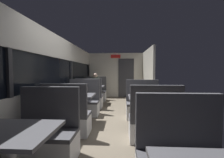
{
  "coord_description": "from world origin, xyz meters",
  "views": [
    {
      "loc": [
        0.24,
        -3.51,
        1.35
      ],
      "look_at": [
        -0.14,
        3.25,
        0.99
      ],
      "focal_mm": 23.46,
      "sensor_mm": 36.0,
      "label": 1
    }
  ],
  "objects_px": {
    "bench_mid_window_facing_end": "(67,119)",
    "bench_far_window_facing_entry": "(96,93)",
    "dining_table_far_window": "(93,88)",
    "bench_rear_aisle_facing_end": "(154,124)",
    "bench_mid_window_facing_entry": "(83,104)",
    "bench_rear_aisle_facing_entry": "(143,107)",
    "bench_near_window_facing_entry": "(46,138)",
    "dining_table_mid_window": "(77,99)",
    "coffee_cup_secondary": "(91,84)",
    "seated_passenger": "(96,89)",
    "dining_table_near_window": "(11,140)",
    "dining_table_rear_aisle": "(148,101)",
    "coffee_cup_primary": "(70,94)",
    "bench_far_window_facing_end": "(90,99)"
  },
  "relations": [
    {
      "from": "bench_mid_window_facing_entry",
      "to": "bench_rear_aisle_facing_end",
      "type": "distance_m",
      "value": 2.4
    },
    {
      "from": "bench_mid_window_facing_end",
      "to": "bench_far_window_facing_entry",
      "type": "distance_m",
      "value": 3.7
    },
    {
      "from": "bench_mid_window_facing_entry",
      "to": "bench_far_window_facing_end",
      "type": "height_order",
      "value": "same"
    },
    {
      "from": "dining_table_rear_aisle",
      "to": "seated_passenger",
      "type": "relative_size",
      "value": 0.71
    },
    {
      "from": "bench_near_window_facing_entry",
      "to": "coffee_cup_primary",
      "type": "distance_m",
      "value": 1.55
    },
    {
      "from": "bench_mid_window_facing_end",
      "to": "dining_table_far_window",
      "type": "bearing_deg",
      "value": 90.0
    },
    {
      "from": "bench_near_window_facing_entry",
      "to": "bench_mid_window_facing_end",
      "type": "distance_m",
      "value": 0.9
    },
    {
      "from": "bench_rear_aisle_facing_end",
      "to": "dining_table_near_window",
      "type": "bearing_deg",
      "value": -141.98
    },
    {
      "from": "bench_mid_window_facing_end",
      "to": "coffee_cup_secondary",
      "type": "xyz_separation_m",
      "value": [
        -0.1,
        3.14,
        0.46
      ]
    },
    {
      "from": "coffee_cup_secondary",
      "to": "bench_far_window_facing_entry",
      "type": "bearing_deg",
      "value": 79.95
    },
    {
      "from": "bench_near_window_facing_entry",
      "to": "bench_far_window_facing_end",
      "type": "bearing_deg",
      "value": 90.0
    },
    {
      "from": "bench_mid_window_facing_end",
      "to": "bench_mid_window_facing_entry",
      "type": "distance_m",
      "value": 1.4
    },
    {
      "from": "coffee_cup_primary",
      "to": "coffee_cup_secondary",
      "type": "xyz_separation_m",
      "value": [
        0.03,
        2.56,
        0.0
      ]
    },
    {
      "from": "bench_near_window_facing_entry",
      "to": "bench_mid_window_facing_entry",
      "type": "distance_m",
      "value": 2.3
    },
    {
      "from": "bench_near_window_facing_entry",
      "to": "bench_rear_aisle_facing_entry",
      "type": "distance_m",
      "value": 2.76
    },
    {
      "from": "dining_table_mid_window",
      "to": "seated_passenger",
      "type": "distance_m",
      "value": 2.93
    },
    {
      "from": "dining_table_far_window",
      "to": "bench_far_window_facing_entry",
      "type": "distance_m",
      "value": 0.77
    },
    {
      "from": "bench_near_window_facing_entry",
      "to": "coffee_cup_secondary",
      "type": "xyz_separation_m",
      "value": [
        -0.1,
        4.04,
        0.46
      ]
    },
    {
      "from": "bench_rear_aisle_facing_end",
      "to": "coffee_cup_secondary",
      "type": "relative_size",
      "value": 12.22
    },
    {
      "from": "dining_table_far_window",
      "to": "bench_far_window_facing_entry",
      "type": "height_order",
      "value": "bench_far_window_facing_entry"
    },
    {
      "from": "bench_mid_window_facing_entry",
      "to": "seated_passenger",
      "type": "xyz_separation_m",
      "value": [
        0.0,
        2.23,
        0.21
      ]
    },
    {
      "from": "bench_near_window_facing_entry",
      "to": "dining_table_mid_window",
      "type": "distance_m",
      "value": 1.63
    },
    {
      "from": "bench_mid_window_facing_entry",
      "to": "bench_rear_aisle_facing_entry",
      "type": "xyz_separation_m",
      "value": [
        1.79,
        -0.2,
        0.0
      ]
    },
    {
      "from": "bench_mid_window_facing_entry",
      "to": "bench_rear_aisle_facing_end",
      "type": "height_order",
      "value": "same"
    },
    {
      "from": "dining_table_mid_window",
      "to": "bench_rear_aisle_facing_end",
      "type": "xyz_separation_m",
      "value": [
        1.79,
        -0.9,
        -0.31
      ]
    },
    {
      "from": "dining_table_near_window",
      "to": "dining_table_mid_window",
      "type": "xyz_separation_m",
      "value": [
        0.0,
        2.3,
        0.0
      ]
    },
    {
      "from": "bench_rear_aisle_facing_entry",
      "to": "dining_table_rear_aisle",
      "type": "bearing_deg",
      "value": -90.0
    },
    {
      "from": "bench_near_window_facing_entry",
      "to": "dining_table_mid_window",
      "type": "bearing_deg",
      "value": 90.0
    },
    {
      "from": "dining_table_near_window",
      "to": "seated_passenger",
      "type": "bearing_deg",
      "value": 90.0
    },
    {
      "from": "dining_table_far_window",
      "to": "seated_passenger",
      "type": "relative_size",
      "value": 0.71
    },
    {
      "from": "seated_passenger",
      "to": "coffee_cup_secondary",
      "type": "xyz_separation_m",
      "value": [
        -0.1,
        -0.49,
        0.25
      ]
    },
    {
      "from": "bench_far_window_facing_end",
      "to": "dining_table_rear_aisle",
      "type": "height_order",
      "value": "bench_far_window_facing_end"
    },
    {
      "from": "coffee_cup_secondary",
      "to": "bench_mid_window_facing_end",
      "type": "bearing_deg",
      "value": -88.18
    },
    {
      "from": "dining_table_near_window",
      "to": "coffee_cup_primary",
      "type": "distance_m",
      "value": 2.18
    },
    {
      "from": "dining_table_mid_window",
      "to": "dining_table_rear_aisle",
      "type": "distance_m",
      "value": 1.8
    },
    {
      "from": "bench_mid_window_facing_entry",
      "to": "bench_rear_aisle_facing_entry",
      "type": "height_order",
      "value": "same"
    },
    {
      "from": "bench_mid_window_facing_end",
      "to": "bench_far_window_facing_end",
      "type": "relative_size",
      "value": 1.0
    },
    {
      "from": "dining_table_rear_aisle",
      "to": "bench_rear_aisle_facing_entry",
      "type": "relative_size",
      "value": 0.82
    },
    {
      "from": "dining_table_near_window",
      "to": "bench_rear_aisle_facing_entry",
      "type": "height_order",
      "value": "bench_rear_aisle_facing_entry"
    },
    {
      "from": "seated_passenger",
      "to": "bench_mid_window_facing_end",
      "type": "bearing_deg",
      "value": -90.0
    },
    {
      "from": "bench_far_window_facing_entry",
      "to": "dining_table_rear_aisle",
      "type": "xyz_separation_m",
      "value": [
        1.79,
        -3.2,
        0.31
      ]
    },
    {
      "from": "dining_table_far_window",
      "to": "coffee_cup_primary",
      "type": "xyz_separation_m",
      "value": [
        -0.13,
        -2.42,
        0.15
      ]
    },
    {
      "from": "bench_near_window_facing_entry",
      "to": "bench_rear_aisle_facing_end",
      "type": "xyz_separation_m",
      "value": [
        1.79,
        0.7,
        0.0
      ]
    },
    {
      "from": "dining_table_far_window",
      "to": "bench_rear_aisle_facing_end",
      "type": "xyz_separation_m",
      "value": [
        1.79,
        -3.2,
        -0.31
      ]
    },
    {
      "from": "dining_table_mid_window",
      "to": "dining_table_far_window",
      "type": "height_order",
      "value": "same"
    },
    {
      "from": "bench_rear_aisle_facing_end",
      "to": "bench_far_window_facing_end",
      "type": "bearing_deg",
      "value": 125.62
    },
    {
      "from": "seated_passenger",
      "to": "coffee_cup_primary",
      "type": "relative_size",
      "value": 14.0
    },
    {
      "from": "bench_mid_window_facing_end",
      "to": "coffee_cup_primary",
      "type": "xyz_separation_m",
      "value": [
        -0.13,
        0.58,
        0.46
      ]
    },
    {
      "from": "bench_mid_window_facing_end",
      "to": "bench_rear_aisle_facing_entry",
      "type": "bearing_deg",
      "value": 33.81
    },
    {
      "from": "bench_rear_aisle_facing_end",
      "to": "bench_mid_window_facing_end",
      "type": "bearing_deg",
      "value": 173.62
    }
  ]
}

